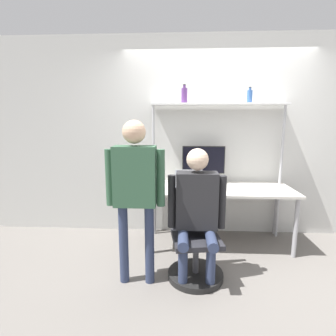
{
  "coord_description": "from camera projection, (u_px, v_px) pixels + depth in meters",
  "views": [
    {
      "loc": [
        -0.47,
        -2.84,
        1.57
      ],
      "look_at": [
        -0.61,
        -0.19,
        1.1
      ],
      "focal_mm": 28.0,
      "sensor_mm": 36.0,
      "label": 1
    }
  ],
  "objects": [
    {
      "name": "person_standing",
      "position": [
        135.0,
        183.0,
        2.43
      ],
      "size": [
        0.56,
        0.21,
        1.58
      ],
      "color": "#2D3856",
      "rests_on": "ground_plane"
    },
    {
      "name": "person_seated",
      "position": [
        197.0,
        205.0,
        2.53
      ],
      "size": [
        0.57,
        0.47,
        1.32
      ],
      "color": "#2D3856",
      "rests_on": "ground_plane"
    },
    {
      "name": "wall_back",
      "position": [
        216.0,
        138.0,
        3.6
      ],
      "size": [
        8.0,
        0.06,
        2.7
      ],
      "color": "silver",
      "rests_on": "ground_plane"
    },
    {
      "name": "office_chair",
      "position": [
        195.0,
        251.0,
        2.66
      ],
      "size": [
        0.56,
        0.56,
        0.89
      ],
      "color": "black",
      "rests_on": "ground_plane"
    },
    {
      "name": "shelf_unit",
      "position": [
        218.0,
        125.0,
        3.41
      ],
      "size": [
        1.73,
        0.25,
        1.8
      ],
      "color": "white",
      "rests_on": "ground_plane"
    },
    {
      "name": "laptop",
      "position": [
        189.0,
        184.0,
        3.2
      ],
      "size": [
        0.34,
        0.23,
        0.24
      ],
      "color": "#BCBCC1",
      "rests_on": "desk"
    },
    {
      "name": "bottle_purple",
      "position": [
        184.0,
        95.0,
        3.37
      ],
      "size": [
        0.08,
        0.08,
        0.23
      ],
      "color": "#593372",
      "rests_on": "shelf_unit"
    },
    {
      "name": "desk",
      "position": [
        218.0,
        193.0,
        3.32
      ],
      "size": [
        1.82,
        0.76,
        0.75
      ],
      "color": "beige",
      "rests_on": "ground_plane"
    },
    {
      "name": "ground_plane",
      "position": [
        221.0,
        258.0,
        3.04
      ],
      "size": [
        12.0,
        12.0,
        0.0
      ],
      "primitive_type": "plane",
      "color": "slate"
    },
    {
      "name": "monitor",
      "position": [
        203.0,
        163.0,
        3.48
      ],
      "size": [
        0.56,
        0.24,
        0.5
      ],
      "color": "black",
      "rests_on": "desk"
    },
    {
      "name": "cell_phone",
      "position": [
        211.0,
        191.0,
        3.11
      ],
      "size": [
        0.07,
        0.15,
        0.01
      ],
      "color": "silver",
      "rests_on": "desk"
    },
    {
      "name": "bottle_blue",
      "position": [
        250.0,
        96.0,
        3.33
      ],
      "size": [
        0.07,
        0.07,
        0.2
      ],
      "color": "#335999",
      "rests_on": "shelf_unit"
    }
  ]
}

